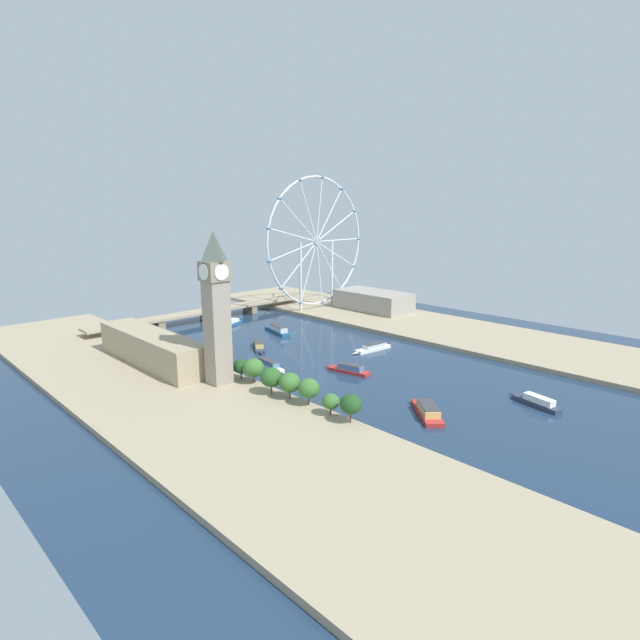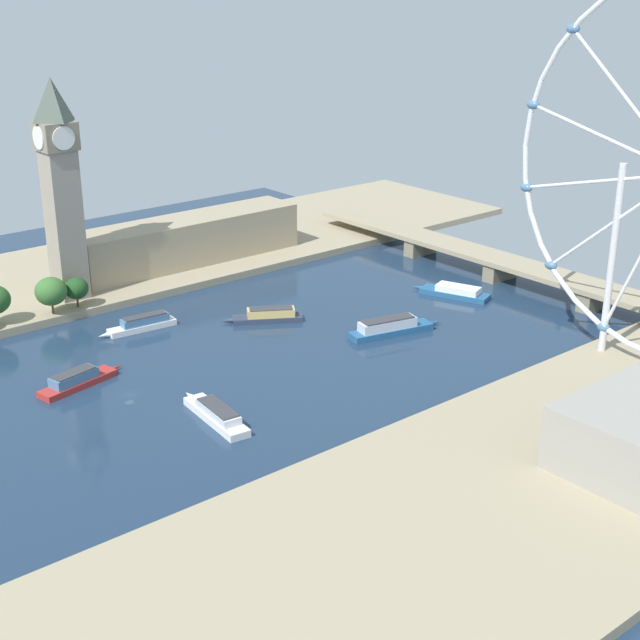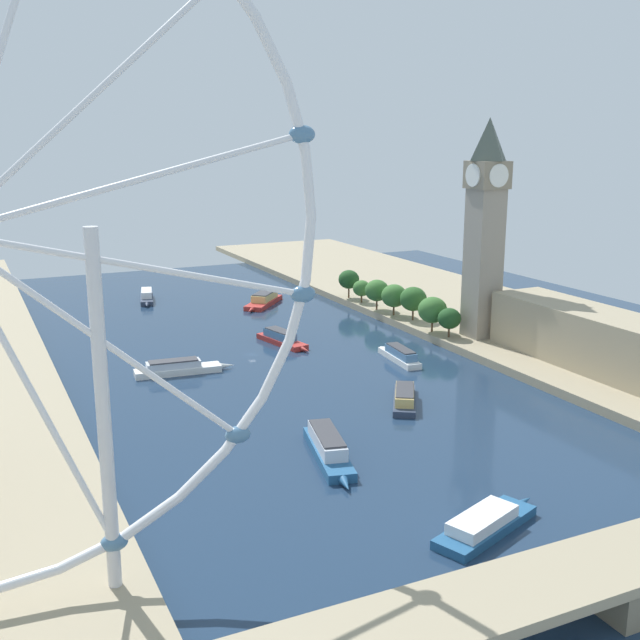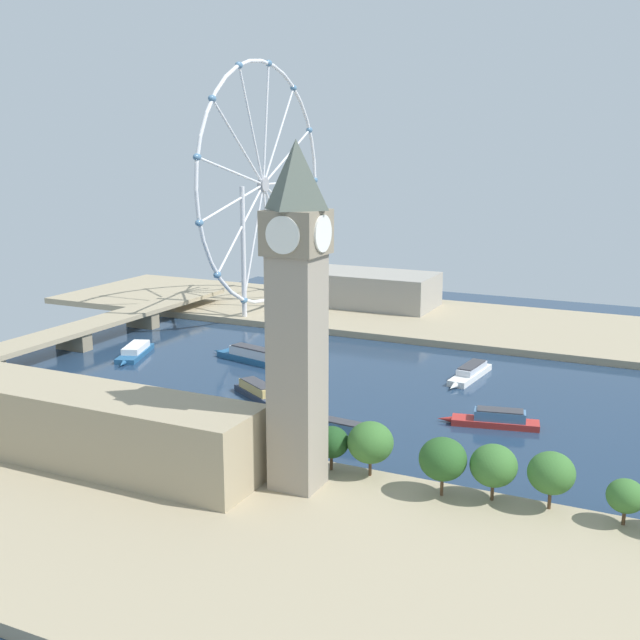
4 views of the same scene
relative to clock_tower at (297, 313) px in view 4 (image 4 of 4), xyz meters
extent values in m
plane|color=#1E334C|center=(86.53, -23.23, -46.31)|extent=(399.39, 399.39, 0.00)
cube|color=tan|center=(-28.17, -23.23, -44.81)|extent=(90.00, 520.00, 3.00)
cube|color=tan|center=(201.23, -23.23, -44.81)|extent=(90.00, 520.00, 3.00)
cube|color=gray|center=(0.00, 0.00, -14.70)|extent=(11.19, 11.19, 57.21)
cube|color=gray|center=(0.00, 0.00, 19.03)|extent=(12.98, 12.98, 10.24)
pyramid|color=#4C564C|center=(0.00, 0.00, 32.03)|extent=(11.75, 11.75, 15.77)
cylinder|color=white|center=(0.00, 6.71, 19.03)|extent=(8.50, 0.50, 8.50)
cylinder|color=white|center=(0.00, -6.71, 19.03)|extent=(8.50, 0.50, 8.50)
cylinder|color=white|center=(6.71, 0.00, 19.03)|extent=(0.50, 8.50, 8.50)
cylinder|color=white|center=(-6.71, 0.00, 19.03)|extent=(0.50, 8.50, 8.50)
cube|color=tan|center=(-9.86, 59.45, -33.66)|extent=(22.00, 102.91, 19.30)
cylinder|color=#513823|center=(12.60, -74.11, -41.56)|extent=(0.80, 0.80, 3.49)
ellipsoid|color=#386B2D|center=(12.60, -74.11, -36.48)|extent=(8.35, 8.35, 7.51)
cylinder|color=#513823|center=(13.54, -57.99, -41.08)|extent=(0.80, 0.80, 4.47)
ellipsoid|color=#386B2D|center=(13.54, -57.99, -34.51)|extent=(10.83, 10.83, 9.75)
cylinder|color=#513823|center=(12.35, -45.05, -41.18)|extent=(0.80, 0.80, 4.25)
ellipsoid|color=#386B2D|center=(12.35, -45.05, -34.61)|extent=(11.11, 11.11, 10.00)
cylinder|color=#513823|center=(9.73, -33.56, -40.97)|extent=(0.80, 0.80, 4.67)
ellipsoid|color=#285623|center=(9.73, -33.56, -34.07)|extent=(11.42, 11.42, 10.28)
cylinder|color=#513823|center=(13.12, -13.77, -41.21)|extent=(0.80, 0.80, 4.20)
ellipsoid|color=#386B2D|center=(13.12, -13.77, -34.44)|extent=(11.69, 11.69, 10.52)
cylinder|color=#513823|center=(12.20, -3.41, -41.36)|extent=(0.80, 0.80, 3.90)
ellipsoid|color=#1E471E|center=(12.20, -3.41, -35.79)|extent=(9.06, 9.06, 8.16)
torus|color=silver|center=(183.31, 112.68, 19.70)|extent=(119.15, 1.85, 119.15)
cylinder|color=#99999E|center=(183.31, 112.68, 19.70)|extent=(7.04, 3.00, 7.04)
cylinder|color=silver|center=(212.64, 112.68, 19.70)|extent=(58.65, 1.11, 1.11)
cylinder|color=silver|center=(209.28, 112.68, 33.33)|extent=(52.45, 1.11, 28.24)
cylinder|color=silver|center=(199.97, 112.68, 43.83)|extent=(34.23, 1.11, 48.90)
cylinder|color=silver|center=(186.85, 112.68, 48.81)|extent=(8.17, 1.11, 58.36)
cylinder|color=silver|center=(172.91, 112.68, 47.12)|extent=(21.84, 1.11, 55.23)
cylinder|color=silver|center=(161.36, 112.68, 39.15)|extent=(44.64, 1.11, 39.72)
cylinder|color=silver|center=(154.84, 112.68, 26.72)|extent=(57.21, 1.11, 15.11)
cylinder|color=silver|center=(154.84, 112.68, 12.68)|extent=(57.21, 1.11, 15.11)
cylinder|color=silver|center=(161.36, 112.68, 0.25)|extent=(44.64, 1.11, 39.72)
cylinder|color=silver|center=(172.91, 112.68, -7.72)|extent=(21.84, 1.11, 55.23)
cylinder|color=silver|center=(186.85, 112.68, -9.41)|extent=(8.17, 1.11, 58.36)
cylinder|color=silver|center=(199.97, 112.68, -4.43)|extent=(34.23, 1.11, 48.90)
cylinder|color=silver|center=(209.28, 112.68, 6.07)|extent=(52.45, 1.11, 28.24)
ellipsoid|color=teal|center=(241.96, 112.68, 19.70)|extent=(4.80, 3.20, 3.20)
ellipsoid|color=teal|center=(235.24, 112.68, 46.96)|extent=(4.80, 3.20, 3.20)
ellipsoid|color=teal|center=(216.63, 112.68, 67.97)|extent=(4.80, 3.20, 3.20)
ellipsoid|color=teal|center=(190.38, 112.68, 77.92)|extent=(4.80, 3.20, 3.20)
ellipsoid|color=teal|center=(162.51, 112.68, 74.54)|extent=(4.80, 3.20, 3.20)
ellipsoid|color=teal|center=(139.41, 112.68, 58.59)|extent=(4.80, 3.20, 3.20)
ellipsoid|color=teal|center=(126.37, 112.68, 33.74)|extent=(4.80, 3.20, 3.20)
ellipsoid|color=teal|center=(126.37, 112.68, 5.66)|extent=(4.80, 3.20, 3.20)
ellipsoid|color=teal|center=(139.41, 112.68, -19.19)|extent=(4.80, 3.20, 3.20)
ellipsoid|color=teal|center=(162.51, 112.68, -35.14)|extent=(4.80, 3.20, 3.20)
ellipsoid|color=teal|center=(190.38, 112.68, -38.52)|extent=(4.80, 3.20, 3.20)
ellipsoid|color=teal|center=(216.63, 112.68, -28.57)|extent=(4.80, 3.20, 3.20)
ellipsoid|color=teal|center=(235.24, 112.68, -7.56)|extent=(4.80, 3.20, 3.20)
cylinder|color=silver|center=(203.84, 112.68, -11.80)|extent=(2.40, 2.40, 63.01)
cylinder|color=silver|center=(162.78, 112.68, -11.80)|extent=(2.40, 2.40, 63.01)
cube|color=gray|center=(215.47, 69.51, -34.67)|extent=(36.32, 71.01, 17.29)
cube|color=tan|center=(86.53, 151.43, -37.96)|extent=(211.39, 16.78, 2.00)
cube|color=gray|center=(86.53, 151.43, -42.63)|extent=(6.00, 15.11, 7.35)
cube|color=gray|center=(133.00, 151.43, -42.63)|extent=(6.00, 15.11, 7.35)
cube|color=#235684|center=(89.01, 121.15, -45.30)|extent=(28.69, 17.32, 2.01)
cone|color=#235684|center=(74.00, 115.49, -45.30)|extent=(5.36, 3.64, 2.01)
cube|color=white|center=(90.30, 121.64, -43.05)|extent=(18.51, 12.44, 2.49)
cube|color=white|center=(41.05, 7.34, -45.25)|extent=(7.86, 25.55, 2.12)
cone|color=white|center=(39.69, -7.21, -45.25)|extent=(2.54, 4.70, 2.12)
cube|color=teal|center=(41.17, 8.59, -42.83)|extent=(6.26, 17.84, 2.71)
cube|color=#38383D|center=(41.17, 8.59, -41.25)|extent=(5.88, 16.08, 0.44)
cube|color=white|center=(117.79, -11.94, -45.18)|extent=(29.87, 9.48, 2.26)
cone|color=white|center=(100.81, -10.23, -45.18)|extent=(5.48, 2.78, 2.26)
cube|color=silver|center=(119.25, -12.09, -42.90)|extent=(18.68, 7.31, 2.30)
cube|color=#38383D|center=(119.25, -12.09, -41.51)|extent=(16.84, 6.87, 0.47)
cube|color=#B22D28|center=(70.65, -32.32, -45.30)|extent=(12.00, 27.29, 2.01)
cone|color=#B22D28|center=(67.43, -17.26, -45.30)|extent=(2.96, 5.08, 2.01)
cube|color=teal|center=(70.92, -33.62, -42.77)|extent=(8.66, 16.30, 3.04)
cube|color=#38383D|center=(70.92, -33.62, -41.06)|extent=(8.08, 14.73, 0.38)
cube|color=#2D384C|center=(63.34, 47.34, -45.32)|extent=(19.22, 25.31, 1.98)
cone|color=#2D384C|center=(55.42, 34.66, -45.32)|extent=(4.13, 4.98, 1.98)
cube|color=#DBB766|center=(64.02, 48.43, -42.89)|extent=(13.96, 17.77, 2.87)
cube|color=#38383D|center=(64.02, 48.43, -41.30)|extent=(12.81, 16.14, 0.31)
cube|color=#235684|center=(101.98, 73.58, -45.10)|extent=(14.14, 32.28, 2.41)
cone|color=#235684|center=(106.22, 91.39, -45.10)|extent=(3.66, 6.08, 2.41)
cube|color=silver|center=(101.62, 72.05, -42.21)|extent=(10.71, 22.20, 3.38)
cube|color=#38383D|center=(101.62, 72.05, -40.27)|extent=(9.94, 20.05, 0.50)
camera|label=1|loc=(-145.14, -228.74, 53.14)|focal=28.31mm
camera|label=2|loc=(322.31, -142.99, 78.10)|focal=52.12mm
camera|label=3|loc=(181.83, 236.73, 33.73)|focal=43.13mm
camera|label=4|loc=(-159.04, -81.85, 38.22)|focal=43.86mm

